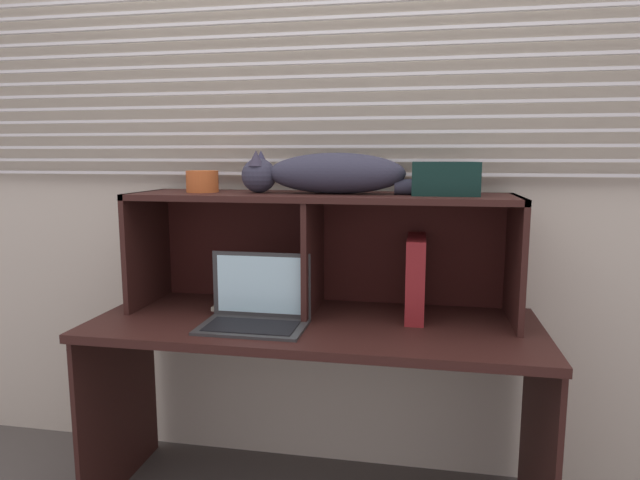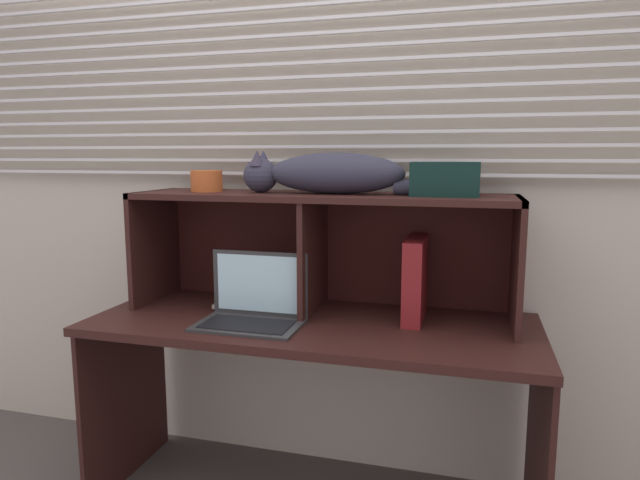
{
  "view_description": "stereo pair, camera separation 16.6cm",
  "coord_description": "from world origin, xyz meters",
  "px_view_note": "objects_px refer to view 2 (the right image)",
  "views": [
    {
      "loc": [
        0.37,
        -1.63,
        1.28
      ],
      "look_at": [
        0.0,
        0.32,
        0.98
      ],
      "focal_mm": 30.97,
      "sensor_mm": 36.0,
      "label": 1
    },
    {
      "loc": [
        0.53,
        -1.59,
        1.28
      ],
      "look_at": [
        0.0,
        0.32,
        0.98
      ],
      "focal_mm": 30.97,
      "sensor_mm": 36.0,
      "label": 2
    }
  ],
  "objects_px": {
    "cat": "(328,174)",
    "laptop": "(253,308)",
    "binder_upright": "(415,279)",
    "book_stack": "(249,302)",
    "small_basket": "(207,181)",
    "storage_box": "(445,179)"
  },
  "relations": [
    {
      "from": "cat",
      "to": "laptop",
      "type": "bearing_deg",
      "value": -137.17
    },
    {
      "from": "cat",
      "to": "binder_upright",
      "type": "bearing_deg",
      "value": 0.0
    },
    {
      "from": "cat",
      "to": "book_stack",
      "type": "xyz_separation_m",
      "value": [
        -0.31,
        -0.0,
        -0.49
      ]
    },
    {
      "from": "cat",
      "to": "book_stack",
      "type": "height_order",
      "value": "cat"
    },
    {
      "from": "cat",
      "to": "book_stack",
      "type": "bearing_deg",
      "value": -179.9
    },
    {
      "from": "cat",
      "to": "small_basket",
      "type": "distance_m",
      "value": 0.48
    },
    {
      "from": "laptop",
      "to": "book_stack",
      "type": "distance_m",
      "value": 0.22
    },
    {
      "from": "book_stack",
      "to": "small_basket",
      "type": "bearing_deg",
      "value": 179.8
    },
    {
      "from": "cat",
      "to": "binder_upright",
      "type": "height_order",
      "value": "cat"
    },
    {
      "from": "binder_upright",
      "to": "small_basket",
      "type": "xyz_separation_m",
      "value": [
        -0.79,
        0.0,
        0.33
      ]
    },
    {
      "from": "binder_upright",
      "to": "storage_box",
      "type": "bearing_deg",
      "value": 0.0
    },
    {
      "from": "laptop",
      "to": "binder_upright",
      "type": "distance_m",
      "value": 0.58
    },
    {
      "from": "cat",
      "to": "storage_box",
      "type": "height_order",
      "value": "cat"
    },
    {
      "from": "binder_upright",
      "to": "storage_box",
      "type": "distance_m",
      "value": 0.36
    },
    {
      "from": "binder_upright",
      "to": "laptop",
      "type": "bearing_deg",
      "value": -159.53
    },
    {
      "from": "cat",
      "to": "small_basket",
      "type": "xyz_separation_m",
      "value": [
        -0.48,
        0.0,
        -0.03
      ]
    },
    {
      "from": "cat",
      "to": "small_basket",
      "type": "bearing_deg",
      "value": 180.0
    },
    {
      "from": "cat",
      "to": "small_basket",
      "type": "relative_size",
      "value": 6.85
    },
    {
      "from": "cat",
      "to": "laptop",
      "type": "distance_m",
      "value": 0.54
    },
    {
      "from": "binder_upright",
      "to": "cat",
      "type": "bearing_deg",
      "value": 180.0
    },
    {
      "from": "storage_box",
      "to": "binder_upright",
      "type": "bearing_deg",
      "value": 180.0
    },
    {
      "from": "laptop",
      "to": "storage_box",
      "type": "xyz_separation_m",
      "value": [
        0.62,
        0.2,
        0.44
      ]
    }
  ]
}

